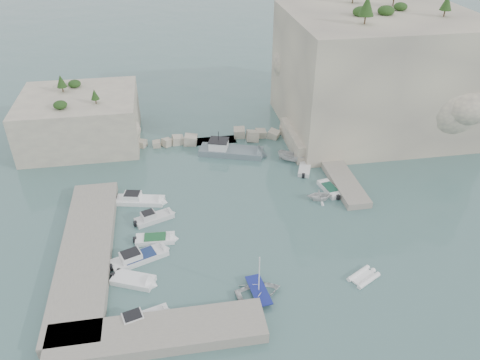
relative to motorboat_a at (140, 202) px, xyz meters
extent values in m
plane|color=slate|center=(11.75, -7.71, 0.00)|extent=(400.00, 400.00, 0.00)
cube|color=beige|center=(34.75, 15.29, 8.50)|extent=(26.00, 22.00, 17.00)
cube|color=beige|center=(24.75, 10.29, 1.25)|extent=(8.00, 10.00, 2.50)
cube|color=beige|center=(-8.25, 17.29, 3.50)|extent=(16.00, 14.00, 7.00)
cube|color=#9E9689|center=(-5.25, -8.71, 0.55)|extent=(5.00, 24.00, 1.10)
cube|color=#9E9689|center=(1.75, -20.21, 0.55)|extent=(18.00, 4.00, 1.10)
cube|color=#9E9689|center=(25.25, 2.29, 0.40)|extent=(3.00, 16.00, 0.80)
cube|color=beige|center=(10.75, 14.29, 0.70)|extent=(28.00, 3.00, 1.40)
imported|color=white|center=(10.99, -16.72, 0.00)|extent=(4.69, 3.62, 0.90)
imported|color=white|center=(21.19, -3.02, 0.00)|extent=(3.28, 2.92, 1.58)
imported|color=silver|center=(20.37, 6.47, 0.00)|extent=(4.40, 3.43, 1.61)
cylinder|color=white|center=(10.99, -16.72, 2.55)|extent=(0.10, 0.10, 4.20)
cone|color=#1E4219|center=(29.75, 10.29, 19.27)|extent=(1.96, 1.96, 2.45)
cone|color=#1E4219|center=(41.75, 12.29, 18.82)|extent=(1.57, 1.57, 1.96)
cone|color=#1E4219|center=(-10.25, 19.29, 8.62)|extent=(1.40, 1.40, 1.75)
cone|color=#1E4219|center=(-5.25, 14.29, 8.30)|extent=(1.12, 1.12, 1.40)
camera|label=1|loc=(4.20, -46.81, 32.12)|focal=35.00mm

